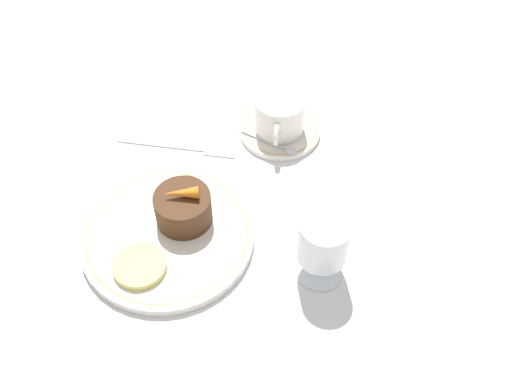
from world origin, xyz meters
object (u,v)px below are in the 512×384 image
(wine_glass, at_px, (323,243))
(dessert_cake, at_px, (183,210))
(fork, at_px, (190,148))
(coffee_cup, at_px, (280,114))
(dinner_plate, at_px, (167,236))

(wine_glass, height_order, dessert_cake, wine_glass)
(wine_glass, distance_m, dessert_cake, 0.20)
(fork, bearing_deg, coffee_cup, 111.23)
(dinner_plate, height_order, wine_glass, wine_glass)
(dinner_plate, distance_m, coffee_cup, 0.27)
(coffee_cup, xyz_separation_m, wine_glass, (0.26, 0.08, 0.02))
(coffee_cup, bearing_deg, dinner_plate, -30.09)
(coffee_cup, bearing_deg, dessert_cake, -29.09)
(wine_glass, relative_size, fork, 0.55)
(fork, bearing_deg, dessert_cake, 8.46)
(dessert_cake, bearing_deg, fork, -171.54)
(dinner_plate, relative_size, dessert_cake, 3.05)
(dinner_plate, xyz_separation_m, dessert_cake, (-0.03, 0.02, 0.03))
(wine_glass, bearing_deg, coffee_cup, -162.66)
(coffee_cup, relative_size, wine_glass, 1.00)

